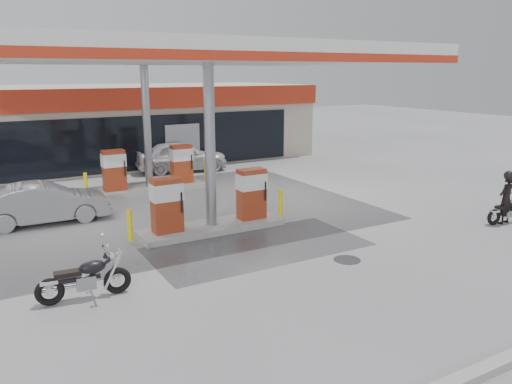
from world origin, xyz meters
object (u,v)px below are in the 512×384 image
(parked_motorcycle, at_px, (86,279))
(sedan_white, at_px, (182,156))
(biker_main, at_px, (506,199))
(pump_island_near, at_px, (211,208))
(main_motorcycle, at_px, (509,211))
(attendant, at_px, (150,167))
(pump_island_far, at_px, (149,174))
(hatchback_silver, at_px, (44,203))

(parked_motorcycle, height_order, sedan_white, sedan_white)
(biker_main, height_order, sedan_white, biker_main)
(pump_island_near, relative_size, main_motorcycle, 2.98)
(biker_main, relative_size, attendant, 1.03)
(pump_island_far, xyz_separation_m, sedan_white, (2.65, 3.20, 0.03))
(sedan_white, xyz_separation_m, hatchback_silver, (-6.95, -5.86, -0.09))
(biker_main, height_order, hatchback_silver, biker_main)
(parked_motorcycle, distance_m, attendant, 11.04)
(main_motorcycle, relative_size, biker_main, 1.07)
(biker_main, relative_size, parked_motorcycle, 0.82)
(biker_main, bearing_deg, hatchback_silver, -36.88)
(pump_island_near, distance_m, sedan_white, 9.57)
(pump_island_far, distance_m, sedan_white, 4.15)
(biker_main, distance_m, hatchback_silver, 14.68)
(pump_island_far, bearing_deg, pump_island_near, -90.00)
(pump_island_far, bearing_deg, attendant, 69.88)
(pump_island_near, height_order, biker_main, pump_island_near)
(pump_island_far, distance_m, biker_main, 13.06)
(pump_island_near, relative_size, hatchback_silver, 1.30)
(pump_island_near, xyz_separation_m, main_motorcycle, (8.61, -4.00, -0.32))
(biker_main, bearing_deg, sedan_white, -73.32)
(parked_motorcycle, bearing_deg, biker_main, -0.05)
(pump_island_near, distance_m, attendant, 7.01)
(parked_motorcycle, bearing_deg, pump_island_far, 68.78)
(sedan_white, height_order, attendant, attendant)
(hatchback_silver, bearing_deg, pump_island_far, -56.72)
(hatchback_silver, bearing_deg, biker_main, -118.35)
(parked_motorcycle, distance_m, hatchback_silver, 6.34)
(biker_main, relative_size, sedan_white, 0.37)
(biker_main, bearing_deg, attendant, -60.72)
(biker_main, height_order, attendant, biker_main)
(pump_island_far, height_order, hatchback_silver, pump_island_far)
(pump_island_far, relative_size, attendant, 3.27)
(main_motorcycle, xyz_separation_m, hatchback_silver, (-12.92, 7.34, 0.26))
(pump_island_far, height_order, sedan_white, pump_island_far)
(biker_main, distance_m, parked_motorcycle, 12.77)
(pump_island_far, height_order, main_motorcycle, pump_island_far)
(pump_island_far, height_order, biker_main, pump_island_far)
(hatchback_silver, bearing_deg, pump_island_near, -126.21)
(pump_island_near, relative_size, biker_main, 3.18)
(parked_motorcycle, xyz_separation_m, attendant, (4.68, 10.00, 0.34))
(biker_main, xyz_separation_m, sedan_white, (-5.77, 13.18, -0.07))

